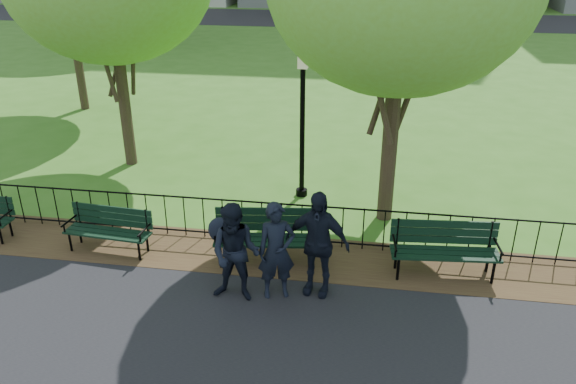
% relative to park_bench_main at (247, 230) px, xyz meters
% --- Properties ---
extents(ground, '(120.00, 120.00, 0.00)m').
position_rel_park_bench_main_xyz_m(ground, '(0.31, -1.20, -0.69)').
color(ground, '#33661A').
extents(dirt_strip, '(60.00, 1.60, 0.01)m').
position_rel_park_bench_main_xyz_m(dirt_strip, '(0.31, 0.30, -0.68)').
color(dirt_strip, '#342215').
rests_on(dirt_strip, ground).
extents(far_street, '(70.00, 9.00, 0.01)m').
position_rel_park_bench_main_xyz_m(far_street, '(0.31, 33.80, -0.68)').
color(far_street, black).
rests_on(far_street, ground).
extents(iron_fence, '(24.06, 0.06, 1.00)m').
position_rel_park_bench_main_xyz_m(iron_fence, '(0.31, 0.80, -0.19)').
color(iron_fence, black).
rests_on(iron_fence, ground).
extents(park_bench_main, '(2.08, 0.86, 1.11)m').
position_rel_park_bench_main_xyz_m(park_bench_main, '(0.00, 0.00, 0.00)').
color(park_bench_main, black).
rests_on(park_bench_main, ground).
extents(park_bench_left_a, '(1.72, 0.66, 0.95)m').
position_rel_park_bench_main_xyz_m(park_bench_left_a, '(-2.75, 0.05, -0.14)').
color(park_bench_left_a, black).
rests_on(park_bench_left_a, ground).
extents(park_bench_right_a, '(1.95, 0.75, 1.08)m').
position_rel_park_bench_main_xyz_m(park_bench_right_a, '(3.57, 0.18, -0.07)').
color(park_bench_right_a, black).
rests_on(park_bench_right_a, ground).
extents(lamppost, '(0.31, 0.31, 3.42)m').
position_rel_park_bench_main_xyz_m(lamppost, '(0.59, 3.13, 1.17)').
color(lamppost, black).
rests_on(lamppost, ground).
extents(person_left, '(0.73, 0.60, 1.73)m').
position_rel_park_bench_main_xyz_m(person_left, '(0.72, -0.96, 0.19)').
color(person_left, black).
rests_on(person_left, asphalt_path).
extents(person_mid, '(0.88, 0.50, 1.75)m').
position_rel_park_bench_main_xyz_m(person_mid, '(0.07, -1.16, 0.20)').
color(person_mid, black).
rests_on(person_mid, asphalt_path).
extents(person_right, '(1.17, 0.64, 1.89)m').
position_rel_park_bench_main_xyz_m(person_right, '(1.37, -0.75, 0.27)').
color(person_right, black).
rests_on(person_right, asphalt_path).
extents(taxi, '(4.63, 2.42, 1.50)m').
position_rel_park_bench_main_xyz_m(taxi, '(-3.27, 34.24, 0.08)').
color(taxi, gold).
rests_on(taxi, far_street).
extents(sedan_silver, '(4.65, 2.71, 1.45)m').
position_rel_park_bench_main_xyz_m(sedan_silver, '(0.48, 31.98, 0.05)').
color(sedan_silver, '#AAACB2').
rests_on(sedan_silver, far_street).
extents(sedan_dark, '(5.51, 2.77, 1.54)m').
position_rel_park_bench_main_xyz_m(sedan_dark, '(6.51, 32.88, 0.09)').
color(sedan_dark, black).
rests_on(sedan_dark, far_street).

